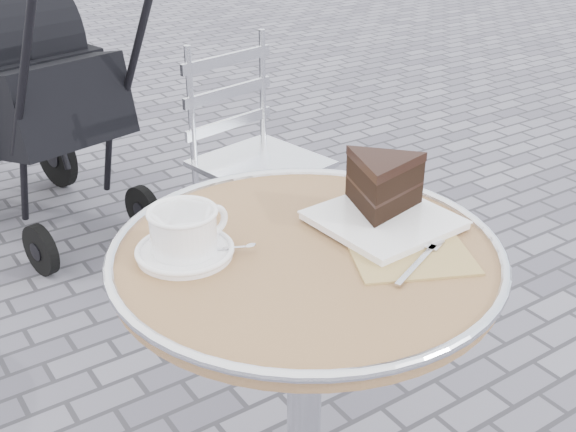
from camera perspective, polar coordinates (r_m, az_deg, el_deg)
cafe_table at (r=1.39m, az=1.37°, el=-8.55°), size 0.72×0.72×0.74m
cappuccino_set at (r=1.28m, az=-8.14°, el=-1.51°), size 0.19×0.17×0.09m
cake_plate_set at (r=1.40m, az=7.53°, el=1.90°), size 0.30×0.38×0.13m
bistro_chair at (r=2.47m, az=-3.58°, el=6.51°), size 0.43×0.43×0.83m
baby_stroller at (r=2.99m, az=-20.05°, el=8.30°), size 0.70×1.14×1.10m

